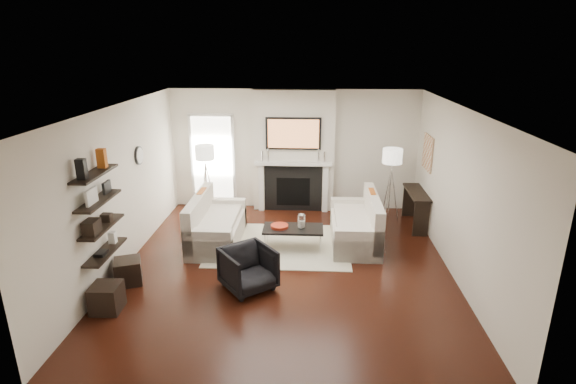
# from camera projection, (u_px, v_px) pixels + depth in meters

# --- Properties ---
(room_envelope) EXTENTS (6.00, 6.00, 6.00)m
(room_envelope) POSITION_uv_depth(u_px,v_px,m) (286.00, 192.00, 7.25)
(room_envelope) COLOR black
(room_envelope) RESTS_ON ground
(chimney_breast) EXTENTS (1.80, 0.25, 2.70)m
(chimney_breast) POSITION_uv_depth(u_px,v_px,m) (294.00, 151.00, 9.97)
(chimney_breast) COLOR silver
(chimney_breast) RESTS_ON floor
(fireplace_surround) EXTENTS (1.30, 0.02, 1.04)m
(fireplace_surround) POSITION_uv_depth(u_px,v_px,m) (293.00, 189.00, 10.11)
(fireplace_surround) COLOR black
(fireplace_surround) RESTS_ON floor
(firebox) EXTENTS (0.75, 0.02, 0.65)m
(firebox) POSITION_uv_depth(u_px,v_px,m) (293.00, 192.00, 10.12)
(firebox) COLOR black
(firebox) RESTS_ON floor
(mantel_pilaster_l) EXTENTS (0.12, 0.08, 1.10)m
(mantel_pilaster_l) POSITION_uv_depth(u_px,v_px,m) (261.00, 187.00, 10.11)
(mantel_pilaster_l) COLOR white
(mantel_pilaster_l) RESTS_ON floor
(mantel_pilaster_r) EXTENTS (0.12, 0.08, 1.10)m
(mantel_pilaster_r) POSITION_uv_depth(u_px,v_px,m) (325.00, 188.00, 10.03)
(mantel_pilaster_r) COLOR white
(mantel_pilaster_r) RESTS_ON floor
(mantel_shelf) EXTENTS (1.70, 0.18, 0.07)m
(mantel_shelf) POSITION_uv_depth(u_px,v_px,m) (293.00, 163.00, 9.87)
(mantel_shelf) COLOR white
(mantel_shelf) RESTS_ON chimney_breast
(tv_body) EXTENTS (1.20, 0.06, 0.70)m
(tv_body) POSITION_uv_depth(u_px,v_px,m) (293.00, 134.00, 9.69)
(tv_body) COLOR black
(tv_body) RESTS_ON chimney_breast
(tv_screen) EXTENTS (1.10, 0.00, 0.62)m
(tv_screen) POSITION_uv_depth(u_px,v_px,m) (293.00, 134.00, 9.66)
(tv_screen) COLOR #BF723F
(tv_screen) RESTS_ON tv_body
(candlestick_l_tall) EXTENTS (0.04, 0.04, 0.30)m
(candlestick_l_tall) POSITION_uv_depth(u_px,v_px,m) (268.00, 155.00, 9.85)
(candlestick_l_tall) COLOR silver
(candlestick_l_tall) RESTS_ON mantel_shelf
(candlestick_l_short) EXTENTS (0.04, 0.04, 0.24)m
(candlestick_l_short) POSITION_uv_depth(u_px,v_px,m) (262.00, 156.00, 9.87)
(candlestick_l_short) COLOR silver
(candlestick_l_short) RESTS_ON mantel_shelf
(candlestick_r_tall) EXTENTS (0.04, 0.04, 0.30)m
(candlestick_r_tall) POSITION_uv_depth(u_px,v_px,m) (318.00, 155.00, 9.79)
(candlestick_r_tall) COLOR silver
(candlestick_r_tall) RESTS_ON mantel_shelf
(candlestick_r_short) EXTENTS (0.04, 0.04, 0.24)m
(candlestick_r_short) POSITION_uv_depth(u_px,v_px,m) (324.00, 157.00, 9.80)
(candlestick_r_short) COLOR silver
(candlestick_r_short) RESTS_ON mantel_shelf
(hallway_panel) EXTENTS (0.90, 0.02, 2.10)m
(hallway_panel) POSITION_uv_depth(u_px,v_px,m) (213.00, 162.00, 10.26)
(hallway_panel) COLOR white
(hallway_panel) RESTS_ON floor
(door_trim_l) EXTENTS (0.06, 0.06, 2.16)m
(door_trim_l) POSITION_uv_depth(u_px,v_px,m) (192.00, 162.00, 10.27)
(door_trim_l) COLOR white
(door_trim_l) RESTS_ON floor
(door_trim_r) EXTENTS (0.06, 0.06, 2.16)m
(door_trim_r) POSITION_uv_depth(u_px,v_px,m) (234.00, 163.00, 10.22)
(door_trim_r) COLOR white
(door_trim_r) RESTS_ON floor
(door_trim_top) EXTENTS (1.02, 0.06, 0.06)m
(door_trim_top) POSITION_uv_depth(u_px,v_px,m) (210.00, 115.00, 9.90)
(door_trim_top) COLOR white
(door_trim_top) RESTS_ON wall_back
(rug) EXTENTS (2.60, 2.00, 0.01)m
(rug) POSITION_uv_depth(u_px,v_px,m) (279.00, 245.00, 8.50)
(rug) COLOR #C0B89D
(rug) RESTS_ON floor
(loveseat_left_base) EXTENTS (0.85, 1.80, 0.42)m
(loveseat_left_base) POSITION_uv_depth(u_px,v_px,m) (218.00, 232.00, 8.56)
(loveseat_left_base) COLOR beige
(loveseat_left_base) RESTS_ON floor
(loveseat_left_back) EXTENTS (0.18, 1.80, 0.80)m
(loveseat_left_back) POSITION_uv_depth(u_px,v_px,m) (199.00, 216.00, 8.48)
(loveseat_left_back) COLOR beige
(loveseat_left_back) RESTS_ON floor
(loveseat_left_arm_n) EXTENTS (0.85, 0.18, 0.60)m
(loveseat_left_arm_n) POSITION_uv_depth(u_px,v_px,m) (208.00, 246.00, 7.77)
(loveseat_left_arm_n) COLOR beige
(loveseat_left_arm_n) RESTS_ON floor
(loveseat_left_arm_s) EXTENTS (0.85, 0.18, 0.60)m
(loveseat_left_arm_s) POSITION_uv_depth(u_px,v_px,m) (225.00, 212.00, 9.30)
(loveseat_left_arm_s) COLOR beige
(loveseat_left_arm_s) RESTS_ON floor
(loveseat_left_cushion) EXTENTS (0.63, 1.44, 0.10)m
(loveseat_left_cushion) POSITION_uv_depth(u_px,v_px,m) (220.00, 219.00, 8.48)
(loveseat_left_cushion) COLOR beige
(loveseat_left_cushion) RESTS_ON loveseat_left_base
(pillow_left_orange) EXTENTS (0.10, 0.42, 0.42)m
(pillow_left_orange) POSITION_uv_depth(u_px,v_px,m) (202.00, 201.00, 8.70)
(pillow_left_orange) COLOR #AA5015
(pillow_left_orange) RESTS_ON loveseat_left_cushion
(pillow_left_charcoal) EXTENTS (0.10, 0.40, 0.40)m
(pillow_left_charcoal) POSITION_uv_depth(u_px,v_px,m) (195.00, 212.00, 8.13)
(pillow_left_charcoal) COLOR black
(pillow_left_charcoal) RESTS_ON loveseat_left_cushion
(loveseat_right_base) EXTENTS (0.85, 1.80, 0.42)m
(loveseat_right_base) POSITION_uv_depth(u_px,v_px,m) (354.00, 232.00, 8.57)
(loveseat_right_base) COLOR beige
(loveseat_right_base) RESTS_ON floor
(loveseat_right_back) EXTENTS (0.18, 1.80, 0.80)m
(loveseat_right_back) POSITION_uv_depth(u_px,v_px,m) (373.00, 217.00, 8.45)
(loveseat_right_back) COLOR beige
(loveseat_right_back) RESTS_ON floor
(loveseat_right_arm_n) EXTENTS (0.85, 0.18, 0.60)m
(loveseat_right_arm_n) POSITION_uv_depth(u_px,v_px,m) (358.00, 246.00, 7.78)
(loveseat_right_arm_n) COLOR beige
(loveseat_right_arm_n) RESTS_ON floor
(loveseat_right_arm_s) EXTENTS (0.85, 0.18, 0.60)m
(loveseat_right_arm_s) POSITION_uv_depth(u_px,v_px,m) (351.00, 212.00, 9.31)
(loveseat_right_arm_s) COLOR beige
(loveseat_right_arm_s) RESTS_ON floor
(loveseat_right_cushion) EXTENTS (0.63, 1.44, 0.10)m
(loveseat_right_cushion) POSITION_uv_depth(u_px,v_px,m) (352.00, 219.00, 8.49)
(loveseat_right_cushion) COLOR beige
(loveseat_right_cushion) RESTS_ON loveseat_right_base
(pillow_right_orange) EXTENTS (0.10, 0.42, 0.42)m
(pillow_right_orange) POSITION_uv_depth(u_px,v_px,m) (372.00, 201.00, 8.67)
(pillow_right_orange) COLOR #AA5015
(pillow_right_orange) RESTS_ON loveseat_right_cushion
(pillow_right_charcoal) EXTENTS (0.10, 0.40, 0.40)m
(pillow_right_charcoal) POSITION_uv_depth(u_px,v_px,m) (376.00, 213.00, 8.11)
(pillow_right_charcoal) COLOR black
(pillow_right_charcoal) RESTS_ON loveseat_right_cushion
(coffee_table) EXTENTS (1.10, 0.55, 0.04)m
(coffee_table) POSITION_uv_depth(u_px,v_px,m) (293.00, 229.00, 8.23)
(coffee_table) COLOR black
(coffee_table) RESTS_ON floor
(coffee_leg_nw) EXTENTS (0.02, 0.02, 0.38)m
(coffee_leg_nw) POSITION_uv_depth(u_px,v_px,m) (265.00, 244.00, 8.11)
(coffee_leg_nw) COLOR silver
(coffee_leg_nw) RESTS_ON floor
(coffee_leg_ne) EXTENTS (0.02, 0.02, 0.38)m
(coffee_leg_ne) POSITION_uv_depth(u_px,v_px,m) (320.00, 245.00, 8.06)
(coffee_leg_ne) COLOR silver
(coffee_leg_ne) RESTS_ON floor
(coffee_leg_sw) EXTENTS (0.02, 0.02, 0.38)m
(coffee_leg_sw) POSITION_uv_depth(u_px,v_px,m) (267.00, 234.00, 8.53)
(coffee_leg_sw) COLOR silver
(coffee_leg_sw) RESTS_ON floor
(coffee_leg_se) EXTENTS (0.02, 0.02, 0.38)m
(coffee_leg_se) POSITION_uv_depth(u_px,v_px,m) (320.00, 235.00, 8.47)
(coffee_leg_se) COLOR silver
(coffee_leg_se) RESTS_ON floor
(hurricane_glass) EXTENTS (0.14, 0.14, 0.24)m
(hurricane_glass) POSITION_uv_depth(u_px,v_px,m) (301.00, 221.00, 8.17)
(hurricane_glass) COLOR white
(hurricane_glass) RESTS_ON coffee_table
(hurricane_candle) EXTENTS (0.09, 0.09, 0.14)m
(hurricane_candle) POSITION_uv_depth(u_px,v_px,m) (301.00, 224.00, 8.19)
(hurricane_candle) COLOR white
(hurricane_candle) RESTS_ON coffee_table
(copper_bowl) EXTENTS (0.32, 0.32, 0.05)m
(copper_bowl) POSITION_uv_depth(u_px,v_px,m) (280.00, 226.00, 8.22)
(copper_bowl) COLOR red
(copper_bowl) RESTS_ON coffee_table
(armchair) EXTENTS (0.98, 0.97, 0.74)m
(armchair) POSITION_uv_depth(u_px,v_px,m) (248.00, 267.00, 6.89)
(armchair) COLOR black
(armchair) RESTS_ON floor
(lamp_left_post) EXTENTS (0.02, 0.02, 1.20)m
(lamp_left_post) POSITION_uv_depth(u_px,v_px,m) (207.00, 191.00, 9.71)
(lamp_left_post) COLOR silver
(lamp_left_post) RESTS_ON floor
(lamp_left_shade) EXTENTS (0.40, 0.40, 0.30)m
(lamp_left_shade) POSITION_uv_depth(u_px,v_px,m) (205.00, 152.00, 9.44)
(lamp_left_shade) COLOR white
(lamp_left_shade) RESTS_ON lamp_left_post
(lamp_left_leg_a) EXTENTS (0.25, 0.02, 1.23)m
(lamp_left_leg_a) POSITION_uv_depth(u_px,v_px,m) (212.00, 191.00, 9.70)
(lamp_left_leg_a) COLOR silver
(lamp_left_leg_a) RESTS_ON floor
(lamp_left_leg_b) EXTENTS (0.14, 0.22, 1.23)m
(lamp_left_leg_b) POSITION_uv_depth(u_px,v_px,m) (205.00, 189.00, 9.80)
(lamp_left_leg_b) COLOR silver
(lamp_left_leg_b) RESTS_ON floor
(lamp_left_leg_c) EXTENTS (0.14, 0.22, 1.23)m
(lamp_left_leg_c) POSITION_uv_depth(u_px,v_px,m) (203.00, 192.00, 9.62)
(lamp_left_leg_c) COLOR silver
(lamp_left_leg_c) RESTS_ON floor
(lamp_right_post) EXTENTS (0.02, 0.02, 1.20)m
(lamp_right_post) POSITION_uv_depth(u_px,v_px,m) (389.00, 195.00, 9.41)
(lamp_right_post) COLOR silver
(lamp_right_post) RESTS_ON floor
(lamp_right_shade) EXTENTS (0.40, 0.40, 0.30)m
(lamp_right_shade) POSITION_uv_depth(u_px,v_px,m) (392.00, 156.00, 9.14)
(lamp_right_shade) COLOR white
(lamp_right_shade) RESTS_ON lamp_right_post
(lamp_right_leg_a) EXTENTS (0.25, 0.02, 1.23)m
(lamp_right_leg_a) POSITION_uv_depth(u_px,v_px,m) (395.00, 196.00, 9.40)
(lamp_right_leg_a) COLOR silver
(lamp_right_leg_a) RESTS_ON floor
(lamp_right_leg_b) EXTENTS (0.14, 0.22, 1.23)m
(lamp_right_leg_b) POSITION_uv_depth(u_px,v_px,m) (386.00, 194.00, 9.50)
(lamp_right_leg_b) COLOR silver
(lamp_right_leg_b) RESTS_ON floor
(lamp_right_leg_c) EXTENTS (0.14, 0.22, 1.23)m
(lamp_right_leg_c) POSITION_uv_depth(u_px,v_px,m) (388.00, 197.00, 9.32)
(lamp_right_leg_c) COLOR silver
(lamp_right_leg_c) RESTS_ON floor
(console_top) EXTENTS (0.35, 1.20, 0.04)m
(console_top) POSITION_uv_depth(u_px,v_px,m) (417.00, 192.00, 9.19)
(console_top) COLOR black
(console_top) RESTS_ON floor
(console_leg_n) EXTENTS (0.30, 0.04, 0.71)m
(console_leg_n) POSITION_uv_depth(u_px,v_px,m) (421.00, 219.00, 8.78)
(console_leg_n) COLOR black
(console_leg_n) RESTS_ON floor
(console_leg_s) EXTENTS (0.30, 0.04, 0.71)m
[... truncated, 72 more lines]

